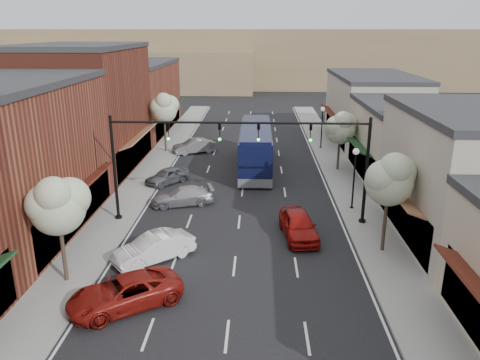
# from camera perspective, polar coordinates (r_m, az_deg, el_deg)

# --- Properties ---
(ground) EXTENTS (160.00, 160.00, 0.00)m
(ground) POSITION_cam_1_polar(r_m,az_deg,el_deg) (23.71, -0.94, -12.74)
(ground) COLOR black
(ground) RESTS_ON ground
(sidewalk_left) EXTENTS (2.80, 73.00, 0.15)m
(sidewalk_left) POSITION_cam_1_polar(r_m,az_deg,el_deg) (41.78, -11.08, 0.89)
(sidewalk_left) COLOR gray
(sidewalk_left) RESTS_ON ground
(sidewalk_right) EXTENTS (2.80, 73.00, 0.15)m
(sidewalk_right) POSITION_cam_1_polar(r_m,az_deg,el_deg) (41.30, 12.24, 0.61)
(sidewalk_right) COLOR gray
(sidewalk_right) RESTS_ON ground
(curb_left) EXTENTS (0.25, 73.00, 0.17)m
(curb_left) POSITION_cam_1_polar(r_m,az_deg,el_deg) (41.49, -9.20, 0.87)
(curb_left) COLOR gray
(curb_left) RESTS_ON ground
(curb_right) EXTENTS (0.25, 73.00, 0.17)m
(curb_right) POSITION_cam_1_polar(r_m,az_deg,el_deg) (41.08, 10.32, 0.64)
(curb_right) COLOR gray
(curb_right) RESTS_ON ground
(bldg_left_midnear) EXTENTS (10.14, 14.10, 9.40)m
(bldg_left_midnear) POSITION_cam_1_polar(r_m,az_deg,el_deg) (31.43, -27.20, 2.24)
(bldg_left_midnear) COLOR brown
(bldg_left_midnear) RESTS_ON ground
(bldg_left_midfar) EXTENTS (10.14, 14.10, 10.90)m
(bldg_left_midfar) POSITION_cam_1_polar(r_m,az_deg,el_deg) (43.72, -18.60, 8.22)
(bldg_left_midfar) COLOR maroon
(bldg_left_midfar) RESTS_ON ground
(bldg_left_far) EXTENTS (10.14, 18.10, 8.40)m
(bldg_left_far) POSITION_cam_1_polar(r_m,az_deg,el_deg) (58.96, -13.07, 9.77)
(bldg_left_far) COLOR brown
(bldg_left_far) RESTS_ON ground
(bldg_right_midnear) EXTENTS (9.14, 12.10, 7.90)m
(bldg_right_midnear) POSITION_cam_1_polar(r_m,az_deg,el_deg) (30.30, 26.60, 0.32)
(bldg_right_midnear) COLOR #AAA292
(bldg_right_midnear) RESTS_ON ground
(bldg_right_midfar) EXTENTS (9.14, 12.10, 6.40)m
(bldg_right_midfar) POSITION_cam_1_polar(r_m,az_deg,el_deg) (41.31, 19.92, 4.39)
(bldg_right_midfar) COLOR #B5A790
(bldg_right_midfar) RESTS_ON ground
(bldg_right_far) EXTENTS (9.14, 16.10, 7.40)m
(bldg_right_far) POSITION_cam_1_polar(r_m,az_deg,el_deg) (54.48, 15.72, 8.39)
(bldg_right_far) COLOR #AAA292
(bldg_right_far) RESTS_ON ground
(hill_far) EXTENTS (120.00, 30.00, 12.00)m
(hill_far) POSITION_cam_1_polar(r_m,az_deg,el_deg) (110.52, 1.73, 14.79)
(hill_far) COLOR #7A6647
(hill_far) RESTS_ON ground
(hill_near) EXTENTS (50.00, 20.00, 8.00)m
(hill_near) POSITION_cam_1_polar(r_m,az_deg,el_deg) (102.10, -12.91, 12.98)
(hill_near) COLOR #7A6647
(hill_near) RESTS_ON ground
(signal_mast_right) EXTENTS (8.22, 0.46, 7.00)m
(signal_mast_right) POSITION_cam_1_polar(r_m,az_deg,el_deg) (29.65, 10.82, 3.02)
(signal_mast_right) COLOR black
(signal_mast_right) RESTS_ON ground
(signal_mast_left) EXTENTS (8.22, 0.46, 7.00)m
(signal_mast_left) POSITION_cam_1_polar(r_m,az_deg,el_deg) (30.10, -10.88, 3.24)
(signal_mast_left) COLOR black
(signal_mast_left) RESTS_ON ground
(tree_right_near) EXTENTS (2.85, 2.65, 5.95)m
(tree_right_near) POSITION_cam_1_polar(r_m,az_deg,el_deg) (26.45, 17.88, 0.25)
(tree_right_near) COLOR #47382B
(tree_right_near) RESTS_ON ground
(tree_right_far) EXTENTS (2.85, 2.65, 5.43)m
(tree_right_far) POSITION_cam_1_polar(r_m,az_deg,el_deg) (41.72, 12.20, 6.35)
(tree_right_far) COLOR #47382B
(tree_right_far) RESTS_ON ground
(tree_left_near) EXTENTS (2.85, 2.65, 5.69)m
(tree_left_near) POSITION_cam_1_polar(r_m,az_deg,el_deg) (23.73, -21.34, -2.73)
(tree_left_near) COLOR #47382B
(tree_left_near) RESTS_ON ground
(tree_left_far) EXTENTS (2.85, 2.65, 6.13)m
(tree_left_far) POSITION_cam_1_polar(r_m,az_deg,el_deg) (47.84, -9.23, 8.72)
(tree_left_far) COLOR #47382B
(tree_left_far) RESTS_ON ground
(lamp_post_near) EXTENTS (0.44, 0.44, 4.44)m
(lamp_post_near) POSITION_cam_1_polar(r_m,az_deg,el_deg) (32.83, 13.81, 1.34)
(lamp_post_near) COLOR black
(lamp_post_near) RESTS_ON ground
(lamp_post_far) EXTENTS (0.44, 0.44, 4.44)m
(lamp_post_far) POSITION_cam_1_polar(r_m,az_deg,el_deg) (49.64, 9.98, 7.13)
(lamp_post_far) COLOR black
(lamp_post_far) RESTS_ON ground
(coach_bus) EXTENTS (2.83, 12.52, 3.82)m
(coach_bus) POSITION_cam_1_polar(r_m,az_deg,el_deg) (42.13, 1.92, 4.06)
(coach_bus) COLOR black
(coach_bus) RESTS_ON ground
(red_hatchback) EXTENTS (2.47, 4.88, 1.60)m
(red_hatchback) POSITION_cam_1_polar(r_m,az_deg,el_deg) (28.62, 7.14, -5.46)
(red_hatchback) COLOR #970F0B
(red_hatchback) RESTS_ON ground
(parked_car_a) EXTENTS (5.61, 4.82, 1.43)m
(parked_car_a) POSITION_cam_1_polar(r_m,az_deg,el_deg) (22.40, -13.87, -13.17)
(parked_car_a) COLOR maroon
(parked_car_a) RESTS_ON ground
(parked_car_b) EXTENTS (4.44, 4.09, 1.48)m
(parked_car_b) POSITION_cam_1_polar(r_m,az_deg,el_deg) (26.13, -10.45, -8.14)
(parked_car_b) COLOR white
(parked_car_b) RESTS_ON ground
(parked_car_c) EXTENTS (4.79, 2.95, 1.30)m
(parked_car_c) POSITION_cam_1_polar(r_m,az_deg,el_deg) (33.84, -7.06, -1.96)
(parked_car_c) COLOR #A4A4A9
(parked_car_c) RESTS_ON ground
(parked_car_d) EXTENTS (3.66, 4.03, 1.33)m
(parked_car_d) POSITION_cam_1_polar(r_m,az_deg,el_deg) (38.58, -8.86, 0.50)
(parked_car_d) COLOR #5B5F63
(parked_car_d) RESTS_ON ground
(parked_car_e) EXTENTS (4.58, 3.33, 1.44)m
(parked_car_e) POSITION_cam_1_polar(r_m,az_deg,el_deg) (47.90, -5.59, 4.13)
(parked_car_e) COLOR #9E9DA2
(parked_car_e) RESTS_ON ground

